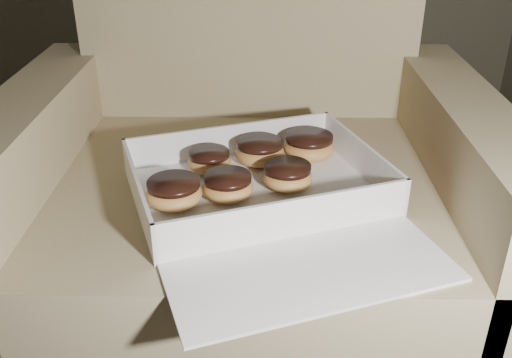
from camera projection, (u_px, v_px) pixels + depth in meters
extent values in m
cube|color=#8C7959|center=(247.00, 262.00, 1.13)|extent=(0.71, 0.71, 0.41)
cube|color=#8C7959|center=(49.00, 232.00, 1.10)|extent=(0.12, 0.71, 0.55)
cube|color=#8C7959|center=(446.00, 235.00, 1.09)|extent=(0.12, 0.71, 0.55)
cube|color=white|center=(256.00, 192.00, 0.95)|extent=(0.47, 0.41, 0.01)
cube|color=white|center=(231.00, 140.00, 1.06)|extent=(0.37, 0.14, 0.06)
cube|color=white|center=(289.00, 218.00, 0.82)|extent=(0.37, 0.14, 0.06)
cube|color=white|center=(138.00, 193.00, 0.88)|extent=(0.10, 0.28, 0.06)
cube|color=white|center=(361.00, 157.00, 0.99)|extent=(0.10, 0.28, 0.06)
cube|color=#E55C79|center=(363.00, 157.00, 0.99)|extent=(0.10, 0.27, 0.05)
cube|color=white|center=(312.00, 272.00, 0.76)|extent=(0.42, 0.29, 0.01)
ellipsoid|color=#E3AC4F|center=(287.00, 177.00, 0.95)|extent=(0.08, 0.08, 0.04)
cylinder|color=black|center=(288.00, 168.00, 0.94)|extent=(0.08, 0.08, 0.01)
ellipsoid|color=#E3AC4F|center=(228.00, 187.00, 0.92)|extent=(0.08, 0.08, 0.04)
cylinder|color=black|center=(228.00, 178.00, 0.91)|extent=(0.08, 0.08, 0.01)
ellipsoid|color=#E3AC4F|center=(174.00, 194.00, 0.89)|extent=(0.09, 0.09, 0.04)
cylinder|color=black|center=(173.00, 184.00, 0.88)|extent=(0.08, 0.08, 0.01)
ellipsoid|color=#E3AC4F|center=(209.00, 162.00, 1.00)|extent=(0.08, 0.08, 0.04)
cylinder|color=black|center=(209.00, 154.00, 0.99)|extent=(0.07, 0.07, 0.01)
ellipsoid|color=#E3AC4F|center=(260.00, 153.00, 1.03)|extent=(0.09, 0.09, 0.04)
cylinder|color=black|center=(260.00, 143.00, 1.02)|extent=(0.08, 0.08, 0.01)
ellipsoid|color=#E3AC4F|center=(309.00, 147.00, 1.04)|extent=(0.09, 0.09, 0.04)
cylinder|color=black|center=(309.00, 137.00, 1.03)|extent=(0.09, 0.09, 0.01)
ellipsoid|color=black|center=(313.00, 207.00, 0.90)|extent=(0.01, 0.01, 0.00)
ellipsoid|color=black|center=(341.00, 195.00, 0.93)|extent=(0.01, 0.01, 0.00)
ellipsoid|color=black|center=(301.00, 185.00, 0.96)|extent=(0.01, 0.01, 0.00)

